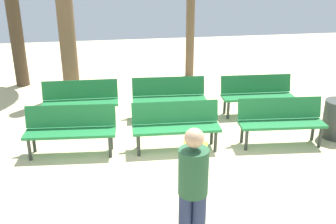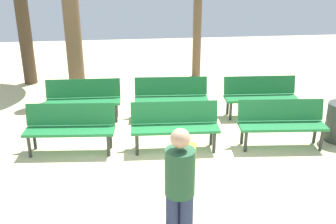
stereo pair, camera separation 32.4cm
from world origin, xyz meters
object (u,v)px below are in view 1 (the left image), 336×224
bench_r0_c0 (71,127)px  bench_r1_c0 (80,99)px  visitor_with_backpack (193,185)px  tree_2 (67,28)px  bench_r0_c1 (176,123)px  bench_r0_c2 (281,119)px  bench_r1_c2 (257,93)px  tree_1 (190,20)px  bench_r1_c1 (169,95)px

bench_r0_c0 → bench_r1_c0: bearing=90.7°
bench_r1_c0 → visitor_with_backpack: 4.64m
tree_2 → bench_r0_c1: bearing=-58.1°
bench_r1_c0 → bench_r0_c2: bearing=-22.8°
visitor_with_backpack → bench_r1_c2: bearing=-103.5°
bench_r0_c1 → tree_2: (-2.08, 3.35, 1.21)m
tree_2 → bench_r1_c0: bearing=-80.1°
bench_r1_c0 → bench_r1_c2: same height
bench_r0_c1 → tree_2: bearing=124.7°
bench_r0_c0 → bench_r1_c2: bearing=22.6°
visitor_with_backpack → bench_r0_c0: bearing=-44.5°
bench_r0_c1 → bench_r1_c0: 2.41m
bench_r0_c0 → tree_2: bearing=98.3°
bench_r0_c0 → visitor_with_backpack: bearing=-56.3°
bench_r1_c2 → tree_1: size_ratio=0.49×
tree_2 → visitor_with_backpack: size_ratio=2.08×
bench_r1_c0 → tree_1: bearing=46.5°
tree_1 → visitor_with_backpack: 7.56m
bench_r1_c0 → visitor_with_backpack: bearing=-69.4°
tree_2 → visitor_with_backpack: (1.77, -6.10, -0.78)m
bench_r1_c2 → tree_2: 4.77m
bench_r0_c1 → bench_r1_c1: same height
bench_r0_c0 → tree_1: 5.60m
bench_r1_c1 → tree_2: bearing=144.9°
bench_r1_c2 → visitor_with_backpack: 4.82m
bench_r0_c2 → bench_r1_c0: (-3.77, 1.75, 0.00)m
bench_r0_c2 → visitor_with_backpack: 3.52m
bench_r0_c0 → bench_r1_c0: same height
bench_r0_c0 → tree_1: tree_1 is taller
tree_2 → visitor_with_backpack: tree_2 is taller
bench_r0_c0 → bench_r0_c1: (1.89, -0.12, 0.00)m
bench_r0_c1 → bench_r1_c2: same height
bench_r1_c2 → visitor_with_backpack: visitor_with_backpack is taller
bench_r0_c0 → bench_r1_c2: size_ratio=1.01×
bench_r0_c1 → bench_r0_c2: same height
tree_1 → visitor_with_backpack: tree_1 is taller
bench_r1_c0 → bench_r1_c1: 1.91m
tree_1 → bench_r1_c2: bearing=-75.4°
bench_r0_c2 → tree_1: tree_1 is taller
bench_r0_c0 → tree_1: bearing=59.8°
bench_r0_c0 → bench_r1_c0: 1.51m
bench_r0_c0 → bench_r0_c2: (3.88, -0.25, 0.00)m
bench_r1_c0 → bench_r1_c1: (1.91, -0.07, 0.00)m
bench_r0_c2 → visitor_with_backpack: bearing=-126.3°
bench_r0_c2 → tree_1: bearing=103.5°
bench_r1_c1 → tree_2: 3.09m
bench_r0_c1 → visitor_with_backpack: bearing=-93.7°
tree_2 → bench_r1_c2: bearing=-25.0°
bench_r0_c1 → bench_r1_c1: (0.13, 1.55, 0.00)m
bench_r0_c2 → bench_r1_c0: 4.15m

